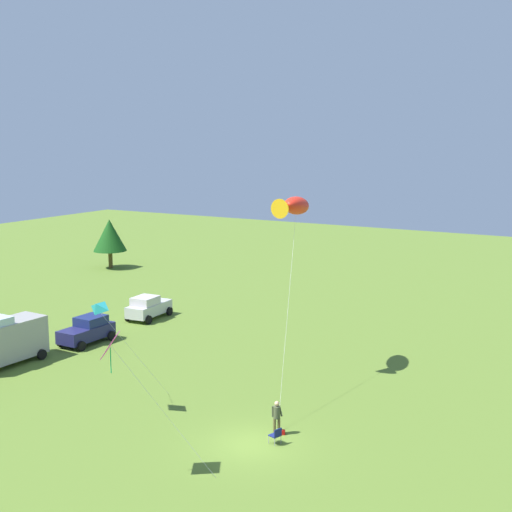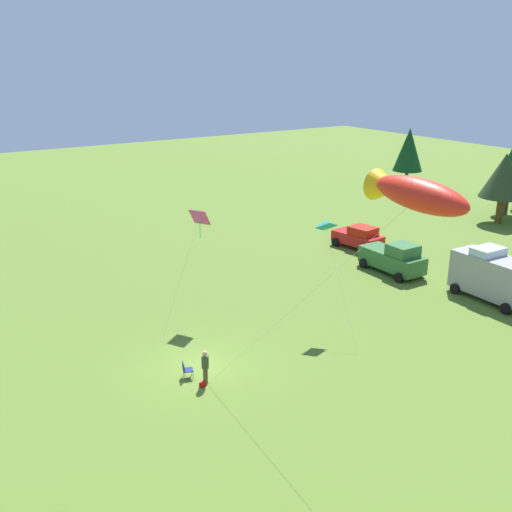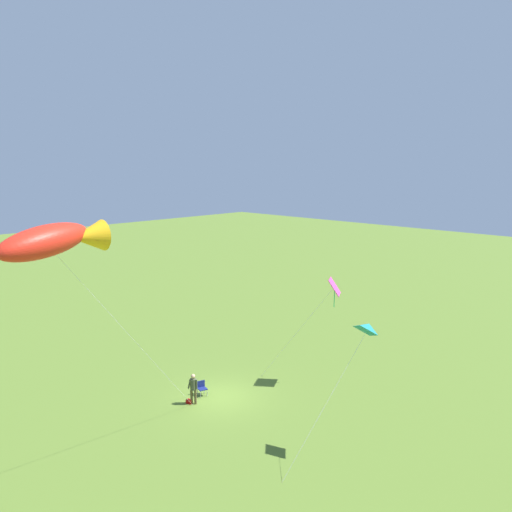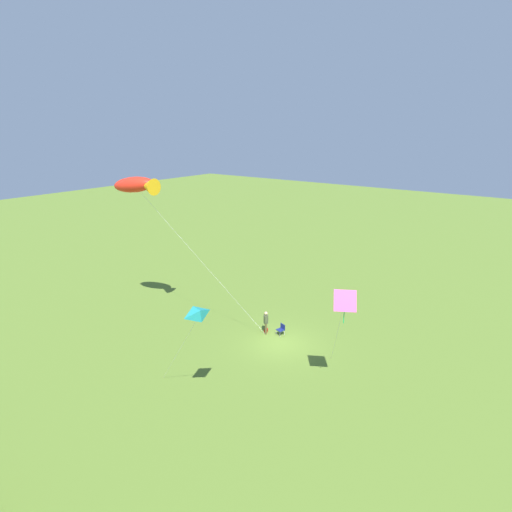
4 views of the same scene
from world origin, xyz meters
TOP-DOWN VIEW (x-y plane):
  - ground_plane at (0.00, 0.00)m, footprint 160.00×160.00m
  - person_kite_flyer at (1.63, -0.52)m, footprint 0.51×0.50m
  - folding_chair at (0.61, -1.03)m, footprint 0.60×0.60m
  - backpack_on_grass at (1.76, -0.74)m, footprint 0.33×0.38m
  - kite_large_fish at (10.30, 3.04)m, footprint 10.86×4.56m
  - kite_diamond_rainbow at (-5.90, 3.35)m, footprint 2.90×4.35m
  - kite_delta_teal at (-1.00, 8.71)m, footprint 4.96×1.76m

SIDE VIEW (x-z plane):
  - ground_plane at x=0.00m, z-range 0.00..0.00m
  - backpack_on_grass at x=1.76m, z-range 0.00..0.22m
  - folding_chair at x=0.61m, z-range 0.08..0.90m
  - person_kite_flyer at x=1.63m, z-range 0.15..1.89m
  - kite_diamond_rainbow at x=-5.90m, z-range 2.66..9.14m
  - kite_delta_teal at x=-1.00m, z-range 2.77..9.06m
  - kite_large_fish at x=10.30m, z-range 4.87..16.10m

